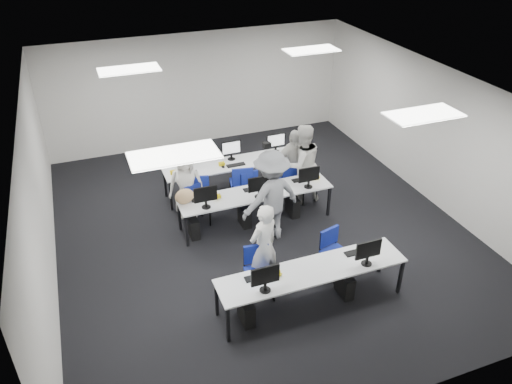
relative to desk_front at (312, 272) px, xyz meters
name	(u,v)px	position (x,y,z in m)	size (l,w,h in m)	color
room	(259,163)	(0.00, 2.40, 0.82)	(9.00, 9.02, 3.00)	black
ceiling_panels	(260,89)	(0.00, 2.40, 2.30)	(5.20, 4.60, 0.02)	white
desk_front	(312,272)	(0.00, 0.00, 0.00)	(3.20, 0.70, 0.73)	silver
desk_mid	(256,195)	(0.00, 2.60, 0.00)	(3.20, 0.70, 0.73)	silver
desk_back	(234,165)	(0.00, 4.00, 0.00)	(3.20, 0.70, 0.73)	silver
equipment_front	(301,291)	(-0.19, -0.02, -0.32)	(2.51, 0.41, 1.19)	#0C449C
equipment_mid	(247,210)	(-0.19, 2.58, -0.32)	(2.91, 0.41, 1.19)	white
equipment_back	(242,175)	(0.19, 4.02, -0.32)	(2.91, 0.41, 1.19)	white
chair_0	(259,281)	(-0.73, 0.53, -0.39)	(0.49, 0.53, 0.92)	navy
chair_1	(334,260)	(0.75, 0.57, -0.40)	(0.54, 0.56, 0.88)	navy
chair_2	(200,207)	(-1.07, 3.11, -0.38)	(0.58, 0.61, 0.94)	navy
chair_3	(253,199)	(0.11, 3.06, -0.41)	(0.48, 0.51, 0.86)	navy
chair_4	(294,190)	(1.10, 3.10, -0.41)	(0.54, 0.56, 0.85)	navy
chair_5	(190,205)	(-1.22, 3.35, -0.42)	(0.51, 0.54, 0.83)	navy
chair_6	(241,191)	(-0.02, 3.44, -0.37)	(0.56, 0.60, 0.97)	navy
chair_7	(288,185)	(1.07, 3.34, -0.40)	(0.50, 0.53, 0.87)	navy
handbag	(184,196)	(-1.45, 2.71, 0.21)	(0.39, 0.25, 0.32)	tan
student_0	(263,247)	(-0.56, 0.75, 0.14)	(0.60, 0.39, 1.64)	beige
student_1	(302,164)	(1.26, 3.09, 0.23)	(0.89, 0.69, 1.82)	beige
student_2	(186,184)	(-1.25, 3.38, 0.08)	(0.74, 0.48, 1.52)	beige
student_3	(293,163)	(1.19, 3.38, 0.12)	(0.94, 0.39, 1.60)	beige
photographer	(271,196)	(0.09, 2.00, 0.28)	(1.24, 0.71, 1.91)	gray
dslr_camera	(267,145)	(0.06, 2.18, 1.30)	(0.14, 0.18, 0.10)	black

